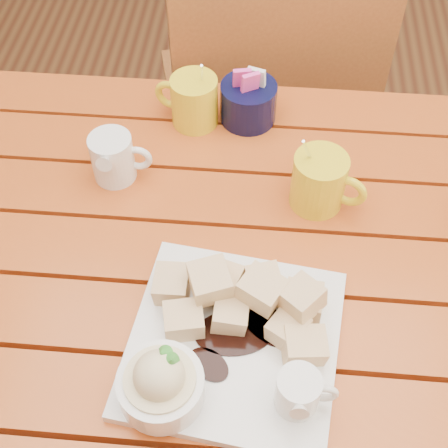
# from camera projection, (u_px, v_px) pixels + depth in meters

# --- Properties ---
(ground) EXTENTS (5.00, 5.00, 0.00)m
(ground) POSITION_uv_depth(u_px,v_px,m) (219.00, 434.00, 1.51)
(ground) COLOR #542818
(ground) RESTS_ON ground
(table) EXTENTS (1.20, 0.79, 0.75)m
(table) POSITION_uv_depth(u_px,v_px,m) (216.00, 293.00, 1.01)
(table) COLOR #963513
(table) RESTS_ON ground
(dessert_plate) EXTENTS (0.30, 0.30, 0.11)m
(dessert_plate) POSITION_uv_depth(u_px,v_px,m) (223.00, 344.00, 0.80)
(dessert_plate) COLOR white
(dessert_plate) RESTS_ON table
(coffee_mug_left) EXTENTS (0.11, 0.08, 0.14)m
(coffee_mug_left) POSITION_uv_depth(u_px,v_px,m) (193.00, 100.00, 1.07)
(coffee_mug_left) COLOR yellow
(coffee_mug_left) RESTS_ON table
(coffee_mug_right) EXTENTS (0.12, 0.08, 0.14)m
(coffee_mug_right) POSITION_uv_depth(u_px,v_px,m) (320.00, 181.00, 0.95)
(coffee_mug_right) COLOR yellow
(coffee_mug_right) RESTS_ON table
(cream_pitcher) EXTENTS (0.10, 0.08, 0.08)m
(cream_pitcher) POSITION_uv_depth(u_px,v_px,m) (114.00, 157.00, 0.99)
(cream_pitcher) COLOR white
(cream_pitcher) RESTS_ON table
(sugar_caddy) EXTENTS (0.10, 0.10, 0.11)m
(sugar_caddy) POSITION_uv_depth(u_px,v_px,m) (248.00, 102.00, 1.08)
(sugar_caddy) COLOR black
(sugar_caddy) RESTS_ON table
(chair_far) EXTENTS (0.54, 0.54, 0.95)m
(chair_far) POSITION_uv_depth(u_px,v_px,m) (266.00, 102.00, 1.47)
(chair_far) COLOR brown
(chair_far) RESTS_ON ground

